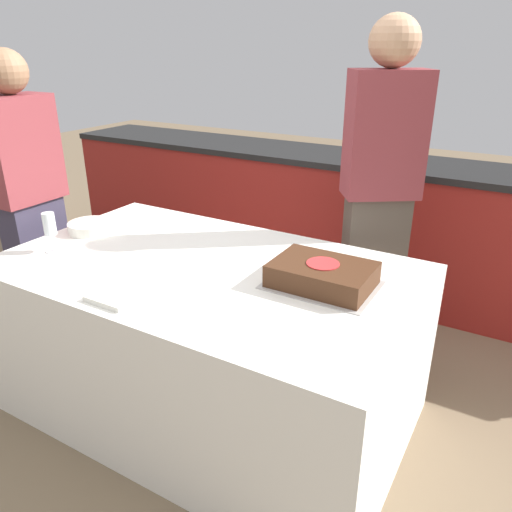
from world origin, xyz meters
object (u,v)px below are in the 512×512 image
object	(u,v)px
plate_stack	(90,227)
cake	(322,275)
person_seated_left	(30,205)
wine_glass	(50,226)
person_cutting_cake	(379,199)

from	to	relation	value
plate_stack	cake	bearing A→B (deg)	1.31
cake	plate_stack	size ratio (longest dim) A/B	1.97
plate_stack	person_seated_left	world-z (taller)	person_seated_left
wine_glass	person_seated_left	size ratio (longest dim) A/B	0.11
wine_glass	plate_stack	bearing A→B (deg)	101.24
wine_glass	person_cutting_cake	bearing A→B (deg)	39.09
person_seated_left	plate_stack	bearing A→B (deg)	-82.21
wine_glass	person_cutting_cake	xyz separation A→B (m)	(1.19, 0.96, 0.05)
plate_stack	person_seated_left	bearing A→B (deg)	-172.21
plate_stack	person_cutting_cake	xyz separation A→B (m)	(1.24, 0.70, 0.15)
cake	person_seated_left	world-z (taller)	person_seated_left
person_cutting_cake	person_seated_left	size ratio (longest dim) A/B	1.09
wine_glass	person_seated_left	bearing A→B (deg)	153.06
person_seated_left	cake	bearing A→B (deg)	-87.19
cake	person_cutting_cake	world-z (taller)	person_cutting_cake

